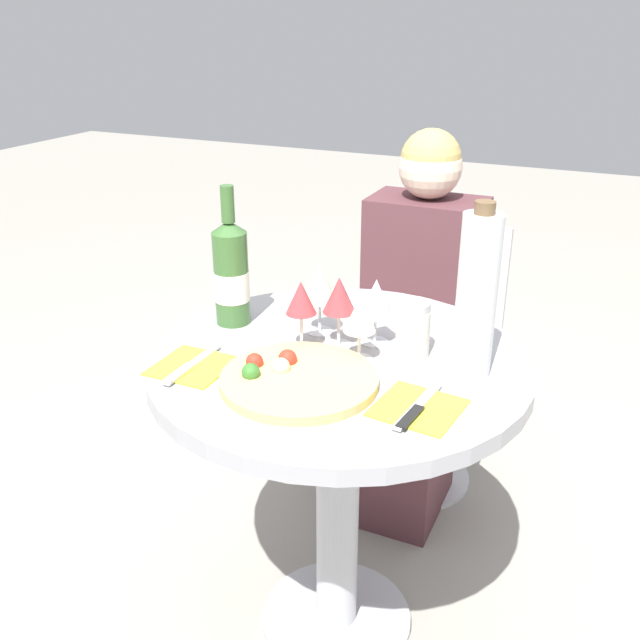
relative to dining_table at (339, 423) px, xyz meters
The scene contains 15 objects.
ground_plane 0.59m from the dining_table, ahead, with size 12.00×12.00×0.00m, color gray.
dining_table is the anchor object (origin of this frame).
chair_behind_diner 0.76m from the dining_table, 91.22° to the left, with size 0.42×0.42×0.83m.
seated_diner 0.60m from the dining_table, 91.50° to the left, with size 0.33×0.42×1.14m.
pizza_large 0.23m from the dining_table, 101.26° to the right, with size 0.31×0.31×0.05m.
wine_bottle 0.42m from the dining_table, 167.95° to the left, with size 0.08×0.08×0.32m.
tall_carafe 0.43m from the dining_table, ahead, with size 0.08×0.08×0.36m.
sugar_shaker 0.27m from the dining_table, 26.40° to the left, with size 0.07×0.07×0.12m.
wine_glass_back_left 0.31m from the dining_table, 133.22° to the left, with size 0.08×0.08×0.16m.
wine_glass_front_left 0.29m from the dining_table, behind, with size 0.07×0.07×0.16m.
wine_glass_front_right 0.27m from the dining_table, ahead, with size 0.07×0.07×0.14m.
wine_glass_center 0.29m from the dining_table, 115.16° to the left, with size 0.07×0.07×0.16m.
wine_glass_back_right 0.29m from the dining_table, 65.27° to the left, with size 0.07×0.07×0.15m.
place_setting_left 0.35m from the dining_table, 145.80° to the right, with size 0.15×0.19×0.01m.
place_setting_right 0.31m from the dining_table, 33.31° to the right, with size 0.17×0.19×0.01m.
Camera 1 is at (0.52, -1.25, 1.43)m, focal length 40.00 mm.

